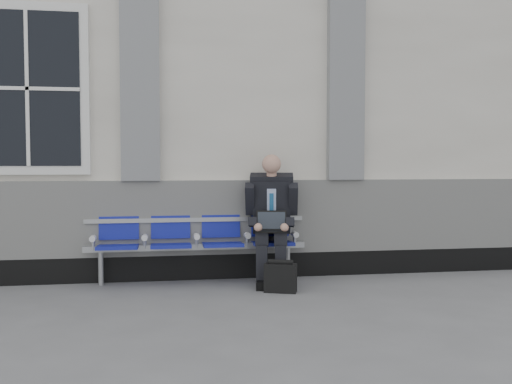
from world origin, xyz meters
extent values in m
cube|color=silver|center=(0.00, 3.50, 2.10)|extent=(14.00, 4.00, 4.20)
cube|color=black|center=(0.00, 1.47, 0.15)|extent=(14.00, 0.10, 0.30)
cube|color=gray|center=(1.60, 1.44, 2.40)|extent=(0.45, 0.14, 2.40)
cube|color=gray|center=(4.10, 1.44, 2.40)|extent=(0.45, 0.14, 2.40)
cube|color=white|center=(0.35, 1.46, 2.25)|extent=(1.35, 0.10, 1.95)
cube|color=black|center=(0.35, 1.41, 2.25)|extent=(1.15, 0.02, 1.75)
cube|color=#9EA0A3|center=(2.24, 1.30, 0.42)|extent=(2.60, 0.07, 0.07)
cube|color=#9EA0A3|center=(2.24, 1.42, 0.73)|extent=(2.60, 0.05, 0.05)
cylinder|color=#9EA0A3|center=(1.14, 1.30, 0.20)|extent=(0.06, 0.06, 0.39)
cylinder|color=#9EA0A3|center=(3.34, 1.30, 0.20)|extent=(0.06, 0.06, 0.39)
cube|color=#0D158F|center=(1.34, 1.22, 0.45)|extent=(0.46, 0.42, 0.07)
cube|color=#0D158F|center=(1.34, 1.43, 0.71)|extent=(0.46, 0.10, 0.40)
cube|color=#0D158F|center=(1.94, 1.22, 0.45)|extent=(0.46, 0.42, 0.07)
cube|color=#0D158F|center=(1.94, 1.43, 0.71)|extent=(0.46, 0.10, 0.40)
cube|color=#0D158F|center=(2.54, 1.22, 0.45)|extent=(0.46, 0.42, 0.07)
cube|color=#0D158F|center=(2.54, 1.43, 0.71)|extent=(0.46, 0.10, 0.40)
cube|color=#0D158F|center=(3.14, 1.22, 0.45)|extent=(0.46, 0.42, 0.07)
cube|color=#0D158F|center=(3.14, 1.43, 0.71)|extent=(0.46, 0.10, 0.40)
cylinder|color=white|center=(1.06, 1.25, 0.55)|extent=(0.07, 0.12, 0.07)
cylinder|color=white|center=(1.64, 1.25, 0.55)|extent=(0.07, 0.12, 0.07)
cylinder|color=white|center=(2.24, 1.25, 0.55)|extent=(0.07, 0.12, 0.07)
cylinder|color=white|center=(2.84, 1.25, 0.55)|extent=(0.07, 0.12, 0.07)
cylinder|color=white|center=(3.42, 1.25, 0.55)|extent=(0.07, 0.12, 0.07)
cube|color=black|center=(2.94, 0.84, 0.05)|extent=(0.17, 0.29, 0.10)
cube|color=black|center=(3.15, 0.80, 0.05)|extent=(0.17, 0.29, 0.10)
cube|color=black|center=(2.96, 0.90, 0.25)|extent=(0.15, 0.16, 0.47)
cube|color=black|center=(3.16, 0.86, 0.25)|extent=(0.15, 0.16, 0.47)
cube|color=black|center=(3.00, 1.13, 0.54)|extent=(0.24, 0.50, 0.15)
cube|color=black|center=(3.21, 1.09, 0.54)|extent=(0.24, 0.50, 0.15)
cube|color=black|center=(3.15, 1.32, 0.90)|extent=(0.51, 0.44, 0.67)
cube|color=#BBCCF5|center=(3.12, 1.20, 0.92)|extent=(0.12, 0.12, 0.38)
cube|color=#22639E|center=(3.12, 1.18, 0.90)|extent=(0.06, 0.09, 0.32)
cube|color=black|center=(3.14, 1.29, 1.22)|extent=(0.55, 0.34, 0.15)
cylinder|color=tan|center=(3.13, 1.24, 1.29)|extent=(0.12, 0.12, 0.11)
sphere|color=tan|center=(3.12, 1.17, 1.40)|extent=(0.22, 0.22, 0.22)
cube|color=black|center=(2.87, 1.27, 0.98)|extent=(0.16, 0.32, 0.40)
cube|color=black|center=(3.38, 1.17, 0.98)|extent=(0.16, 0.32, 0.40)
cube|color=black|center=(2.88, 1.07, 0.73)|extent=(0.16, 0.34, 0.15)
cube|color=black|center=(3.30, 0.99, 0.73)|extent=(0.16, 0.34, 0.15)
sphere|color=tan|center=(2.91, 0.91, 0.68)|extent=(0.10, 0.10, 0.10)
sphere|color=tan|center=(3.21, 0.85, 0.68)|extent=(0.10, 0.10, 0.10)
cube|color=black|center=(3.08, 0.97, 0.63)|extent=(0.39, 0.31, 0.02)
cube|color=black|center=(3.10, 1.09, 0.74)|extent=(0.36, 0.16, 0.23)
cube|color=black|center=(3.10, 1.08, 0.74)|extent=(0.33, 0.13, 0.19)
cube|color=black|center=(3.12, 0.63, 0.16)|extent=(0.38, 0.26, 0.31)
cylinder|color=black|center=(3.12, 0.63, 0.33)|extent=(0.28, 0.15, 0.06)
camera|label=1|loc=(1.88, -5.40, 1.42)|focal=40.00mm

